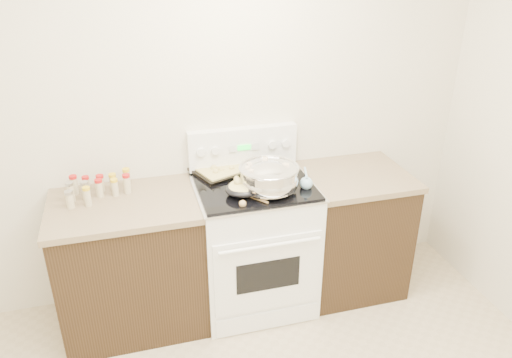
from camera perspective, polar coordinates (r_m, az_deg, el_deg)
name	(u,v)px	position (r m, az deg, el deg)	size (l,w,h in m)	color
room_shell	(265,174)	(1.61, 1.00, 0.56)	(4.10, 3.60, 2.75)	beige
counter_left	(132,264)	(3.42, -14.00, -9.36)	(0.93, 0.67, 0.92)	black
counter_right	(350,230)	(3.73, 10.68, -5.76)	(0.73, 0.67, 0.92)	black
kitchen_range	(254,242)	(3.48, -0.24, -7.19)	(0.78, 0.73, 1.22)	white
mixing_bowl	(269,179)	(3.12, 1.49, 0.04)	(0.48, 0.48, 0.22)	silver
roasting_pan	(250,185)	(3.13, -0.69, -0.69)	(0.41, 0.35, 0.11)	black
baking_sheet	(228,168)	(3.44, -3.27, 1.26)	(0.53, 0.45, 0.06)	black
wooden_spoon	(246,201)	(3.02, -1.21, -2.51)	(0.18, 0.23, 0.04)	tan
blue_ladle	(306,182)	(3.21, 5.75, -0.35)	(0.13, 0.28, 0.10)	#97C3E1
spice_jars	(96,187)	(3.28, -17.79, -0.90)	(0.39, 0.24, 0.13)	#BFB28C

